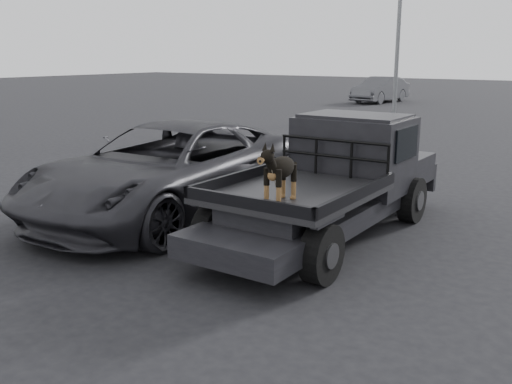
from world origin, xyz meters
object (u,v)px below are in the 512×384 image
Objects in this scene: flatbed_ute at (326,207)px; parked_suv at (169,170)px; dog at (280,173)px; distant_car_a at (380,90)px.

parked_suv reaches higher than flatbed_ute.
dog is at bearing -84.56° from flatbed_ute.
parked_suv is at bearing -171.69° from flatbed_ute.
parked_suv is (-2.98, 1.17, -0.49)m from dog.
dog is at bearing -64.28° from distant_car_a.
dog reaches higher than parked_suv.
parked_suv is at bearing 158.61° from dog.
parked_suv reaches higher than distant_car_a.
parked_suv is 1.29× the size of distant_car_a.
distant_car_a is (-6.20, 24.62, -0.07)m from parked_suv.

